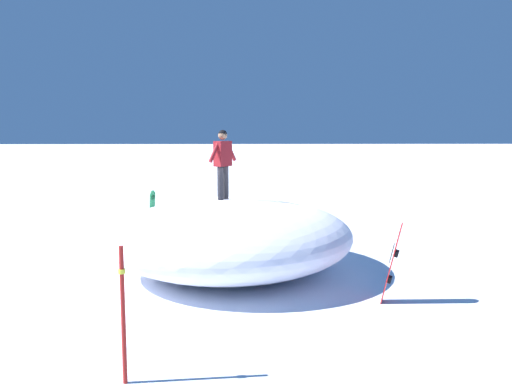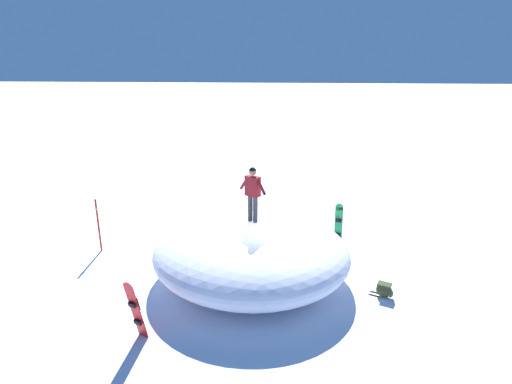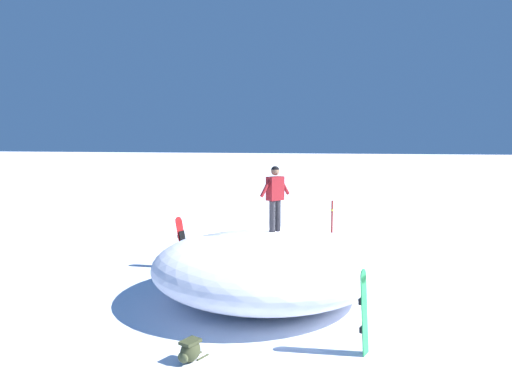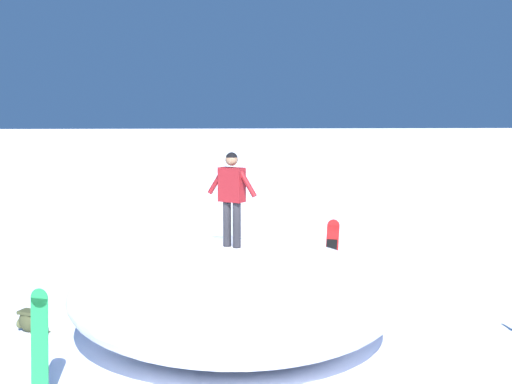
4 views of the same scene
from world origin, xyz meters
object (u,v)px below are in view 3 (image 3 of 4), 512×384
Objects in this scene: snowboard_primary_upright at (364,310)px; backpack_near at (190,351)px; trail_marker_pole at (332,225)px; snowboarder_standing at (275,193)px; snowboard_secondary_upright at (182,242)px.

snowboard_primary_upright is 3.30m from backpack_near.
trail_marker_pole is (-8.11, -1.06, 0.13)m from snowboard_primary_upright.
snowboard_primary_upright is 0.88× the size of trail_marker_pole.
backpack_near is at bearing -12.49° from trail_marker_pole.
snowboarder_standing is 5.75m from trail_marker_pole.
snowboarder_standing is 1.01× the size of snowboard_secondary_upright.
snowboard_primary_upright is at bearing 108.02° from backpack_near.
backpack_near is at bearing -71.98° from snowboard_primary_upright.
snowboard_primary_upright reaches higher than backpack_near.
trail_marker_pole reaches higher than snowboard_primary_upright.
backpack_near is at bearing 22.00° from snowboard_secondary_upright.
snowboard_primary_upright is at bearing 7.47° from trail_marker_pole.
snowboard_primary_upright is 1.02× the size of snowboard_secondary_upright.
snowboard_secondary_upright is at bearing -124.85° from snowboarder_standing.
snowboard_secondary_upright is at bearing -158.00° from backpack_near.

